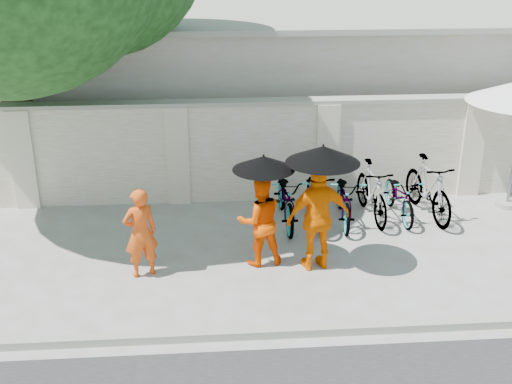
{
  "coord_description": "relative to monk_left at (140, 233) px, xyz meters",
  "views": [
    {
      "loc": [
        -0.36,
        -9.05,
        5.18
      ],
      "look_at": [
        0.39,
        0.84,
        1.1
      ],
      "focal_mm": 45.0,
      "sensor_mm": 36.0,
      "label": 1
    }
  ],
  "objects": [
    {
      "name": "ground",
      "position": [
        1.49,
        -0.15,
        -0.75
      ],
      "size": [
        80.0,
        80.0,
        0.0
      ],
      "primitive_type": "plane",
      "color": "#A5A5A5"
    },
    {
      "name": "kerb",
      "position": [
        1.49,
        -1.85,
        -0.69
      ],
      "size": [
        40.0,
        0.16,
        0.12
      ],
      "primitive_type": "cube",
      "color": "gray",
      "rests_on": "ground"
    },
    {
      "name": "bike_0",
      "position": [
        2.53,
        1.8,
        -0.24
      ],
      "size": [
        0.69,
        1.93,
        1.01
      ],
      "primitive_type": "imported",
      "rotation": [
        0.0,
        0.0,
        0.01
      ],
      "color": "gray",
      "rests_on": "ground"
    },
    {
      "name": "compound_wall",
      "position": [
        2.49,
        3.05,
        0.25
      ],
      "size": [
        20.0,
        0.3,
        2.0
      ],
      "primitive_type": "cube",
      "color": "white",
      "rests_on": "ground"
    },
    {
      "name": "monk_center",
      "position": [
        1.91,
        0.26,
        0.02
      ],
      "size": [
        0.85,
        0.72,
        1.55
      ],
      "primitive_type": "imported",
      "rotation": [
        0.0,
        0.0,
        3.34
      ],
      "color": "#FF4E00",
      "rests_on": "ground"
    },
    {
      "name": "bike_4",
      "position": [
        4.74,
        1.89,
        -0.31
      ],
      "size": [
        0.64,
        1.68,
        0.87
      ],
      "primitive_type": "imported",
      "rotation": [
        0.0,
        0.0,
        0.04
      ],
      "color": "gray",
      "rests_on": "ground"
    },
    {
      "name": "bike_1",
      "position": [
        3.08,
        1.77,
        -0.2
      ],
      "size": [
        0.54,
        1.82,
        1.09
      ],
      "primitive_type": "imported",
      "rotation": [
        0.0,
        0.0,
        0.01
      ],
      "color": "gray",
      "rests_on": "ground"
    },
    {
      "name": "monk_left",
      "position": [
        0.0,
        0.0,
        0.0
      ],
      "size": [
        0.64,
        0.54,
        1.5
      ],
      "primitive_type": "imported",
      "rotation": [
        0.0,
        0.0,
        3.54
      ],
      "color": "#E04D12",
      "rests_on": "ground"
    },
    {
      "name": "monk_right",
      "position": [
        2.83,
        0.03,
        0.15
      ],
      "size": [
        1.13,
        0.65,
        1.8
      ],
      "primitive_type": "imported",
      "rotation": [
        0.0,
        0.0,
        3.36
      ],
      "color": "#FF7200",
      "rests_on": "ground"
    },
    {
      "name": "parasol_center",
      "position": [
        1.96,
        0.18,
        1.05
      ],
      "size": [
        0.99,
        0.99,
        1.04
      ],
      "color": "black",
      "rests_on": "ground"
    },
    {
      "name": "building_behind",
      "position": [
        3.49,
        6.85,
        0.85
      ],
      "size": [
        14.0,
        6.0,
        3.2
      ],
      "primitive_type": "cube",
      "color": "beige",
      "rests_on": "ground"
    },
    {
      "name": "bike_3",
      "position": [
        4.19,
        1.91,
        -0.21
      ],
      "size": [
        0.63,
        1.84,
        1.08
      ],
      "primitive_type": "imported",
      "rotation": [
        0.0,
        0.0,
        0.07
      ],
      "color": "gray",
      "rests_on": "ground"
    },
    {
      "name": "bike_5",
      "position": [
        5.29,
        1.92,
        -0.17
      ],
      "size": [
        0.8,
        1.97,
        1.15
      ],
      "primitive_type": "imported",
      "rotation": [
        0.0,
        0.0,
        0.14
      ],
      "color": "gray",
      "rests_on": "ground"
    },
    {
      "name": "parasol_right",
      "position": [
        2.85,
        -0.05,
        1.25
      ],
      "size": [
        1.15,
        1.15,
        1.11
      ],
      "color": "black",
      "rests_on": "ground"
    },
    {
      "name": "bike_2",
      "position": [
        3.64,
        1.78,
        -0.27
      ],
      "size": [
        0.81,
        1.88,
        0.96
      ],
      "primitive_type": "imported",
      "rotation": [
        0.0,
        0.0,
        -0.1
      ],
      "color": "gray",
      "rests_on": "ground"
    }
  ]
}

